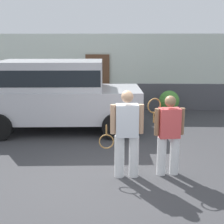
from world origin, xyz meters
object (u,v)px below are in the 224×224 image
object	(u,v)px
tennis_player_woman	(169,134)
parked_suv	(57,92)
tennis_player_man	(127,133)
potted_plant_by_porch	(169,102)

from	to	relation	value
tennis_player_woman	parked_suv	bearing A→B (deg)	-55.65
parked_suv	tennis_player_woman	xyz separation A→B (m)	(2.80, -3.04, -0.31)
parked_suv	tennis_player_woman	size ratio (longest dim) A/B	2.95
tennis_player_man	tennis_player_woman	size ratio (longest dim) A/B	1.07
tennis_player_woman	potted_plant_by_porch	world-z (taller)	tennis_player_woman
potted_plant_by_porch	parked_suv	bearing A→B (deg)	-153.88
potted_plant_by_porch	tennis_player_man	bearing A→B (deg)	-107.40
tennis_player_man	potted_plant_by_porch	bearing A→B (deg)	-111.61
tennis_player_man	tennis_player_woman	world-z (taller)	tennis_player_man
tennis_player_man	potted_plant_by_porch	world-z (taller)	tennis_player_man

